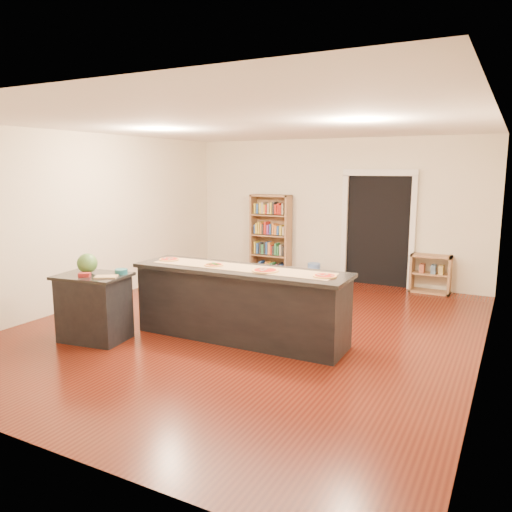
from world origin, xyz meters
The scene contains 16 objects.
room centered at (0.00, 0.00, 1.40)m, with size 6.00×7.00×2.80m.
doorway centered at (0.90, 3.46, 1.20)m, with size 1.40×0.09×2.21m.
kitchen_island centered at (0.12, -0.46, 0.48)m, with size 2.89×0.78×0.95m.
side_counter centered at (-1.55, -1.39, 0.44)m, with size 0.89×0.65×0.88m.
bookshelf centered at (-1.30, 3.30, 0.85)m, with size 0.85×0.30×1.69m, color #9B714B.
low_shelf centered at (1.93, 3.30, 0.35)m, with size 0.70×0.30×0.70m, color #9B714B.
waste_bin centered at (-0.26, 3.15, 0.19)m, with size 0.25×0.25×0.37m, color #6591E1.
kraft_paper centered at (0.12, -0.44, 0.96)m, with size 2.51×0.45×0.00m, color tan.
watermelon centered at (-1.67, -1.35, 1.01)m, with size 0.26×0.26×0.26m, color #144214.
cutting_board centered at (-1.27, -1.43, 0.89)m, with size 0.27×0.18×0.02m, color tan.
package_red centered at (-1.54, -1.53, 0.90)m, with size 0.14×0.10×0.05m, color maroon.
package_teal centered at (-1.25, -1.18, 0.91)m, with size 0.16×0.16×0.06m, color #195966.
pizza_a centered at (-1.04, -0.45, 0.97)m, with size 0.28×0.28×0.02m.
pizza_b centered at (-0.27, -0.49, 0.97)m, with size 0.28×0.28×0.02m.
pizza_c centered at (0.50, -0.50, 0.97)m, with size 0.33×0.33×0.02m.
pizza_d centered at (1.27, -0.46, 0.97)m, with size 0.27×0.27×0.02m.
Camera 1 is at (3.26, -5.96, 2.23)m, focal length 35.00 mm.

